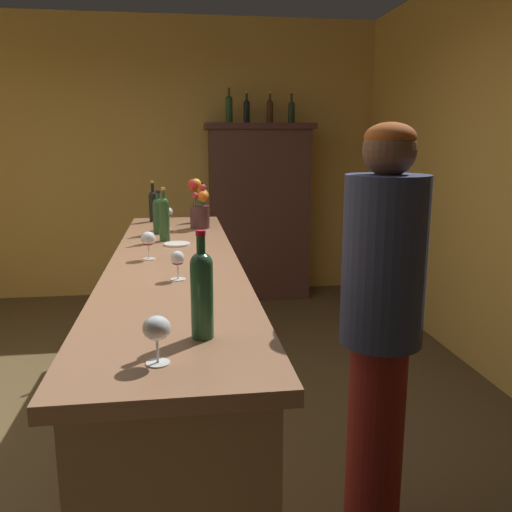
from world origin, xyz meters
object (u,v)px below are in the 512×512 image
wine_bottle_malbec (202,290)px  wine_bottle_merlot (201,204)px  flower_arrangement (199,205)px  display_bottle_midleft (247,110)px  wine_glass_spare (148,240)px  display_bottle_left (229,108)px  display_cabinet (259,209)px  wine_glass_front (157,330)px  cheese_plate (177,244)px  bar_counter (177,350)px  wine_bottle_pinot (153,204)px  wine_bottle_syrah (159,214)px  display_bottle_midright (291,111)px  wine_bottle_rose (164,217)px  bartender (381,323)px  wine_glass_mid (178,260)px  display_bottle_center (270,110)px  wine_glass_rear (167,213)px

wine_bottle_malbec → wine_bottle_merlot: 2.52m
flower_arrangement → display_bottle_midleft: bearing=72.2°
wine_bottle_merlot → wine_glass_spare: size_ratio=2.02×
display_bottle_left → display_bottle_midleft: size_ratio=1.11×
display_cabinet → wine_bottle_merlot: bearing=-114.9°
wine_glass_front → cheese_plate: (0.05, 1.76, -0.09)m
bar_counter → wine_bottle_pinot: bearing=96.8°
wine_bottle_pinot → flower_arrangement: size_ratio=0.89×
wine_bottle_syrah → cheese_plate: bearing=-74.5°
display_bottle_midright → wine_bottle_rose: bearing=-119.6°
wine_bottle_syrah → flower_arrangement: 0.34m
bartender → flower_arrangement: bearing=-88.6°
wine_bottle_rose → wine_bottle_merlot: bearing=71.7°
wine_glass_front → wine_glass_mid: 0.93m
cheese_plate → display_bottle_left: bearing=77.2°
flower_arrangement → wine_bottle_pinot: bearing=132.0°
wine_bottle_malbec → flower_arrangement: bearing=88.0°
wine_bottle_pinot → display_bottle_midright: (1.35, 1.35, 0.77)m
wine_bottle_syrah → display_bottle_midleft: (0.83, 1.93, 0.78)m
display_bottle_midleft → wine_glass_mid: bearing=-102.6°
wine_glass_spare → flower_arrangement: 1.05m
bar_counter → wine_bottle_merlot: (0.20, 1.34, 0.64)m
wine_bottle_pinot → display_bottle_left: 1.73m
wine_glass_spare → display_bottle_left: 2.93m
display_bottle_midleft → display_bottle_center: (0.24, 0.00, 0.00)m
flower_arrangement → display_bottle_left: (0.38, 1.73, 0.77)m
wine_glass_spare → flower_arrangement: bearing=73.1°
cheese_plate → bartender: bartender is taller
wine_bottle_malbec → wine_glass_mid: 0.75m
wine_bottle_rose → wine_glass_mid: wine_bottle_rose is taller
wine_bottle_merlot → wine_glass_rear: wine_bottle_merlot is taller
wine_glass_mid → display_bottle_left: 3.34m
wine_bottle_malbec → display_bottle_midright: size_ratio=1.18×
wine_bottle_rose → wine_glass_spare: size_ratio=2.25×
display_bottle_midleft → display_bottle_center: 0.24m
display_bottle_left → bartender: size_ratio=0.20×
display_bottle_midleft → display_cabinet: bearing=0.0°
wine_glass_spare → display_bottle_center: display_bottle_center is taller
wine_bottle_malbec → display_bottle_midleft: bearing=80.9°
wine_bottle_merlot → wine_bottle_rose: size_ratio=0.90×
flower_arrangement → bartender: size_ratio=0.20×
wine_bottle_pinot → display_bottle_midright: 2.06m
display_cabinet → display_bottle_midright: display_bottle_midright is taller
wine_bottle_pinot → cheese_plate: size_ratio=1.98×
wine_bottle_malbec → wine_bottle_syrah: size_ratio=1.19×
wine_glass_spare → wine_bottle_syrah: bearing=88.1°
wine_glass_mid → wine_glass_spare: wine_glass_spare is taller
wine_glass_front → wine_bottle_syrah: bearing=91.8°
wine_glass_mid → display_bottle_midleft: size_ratio=0.43×
wine_glass_front → bartender: 0.95m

